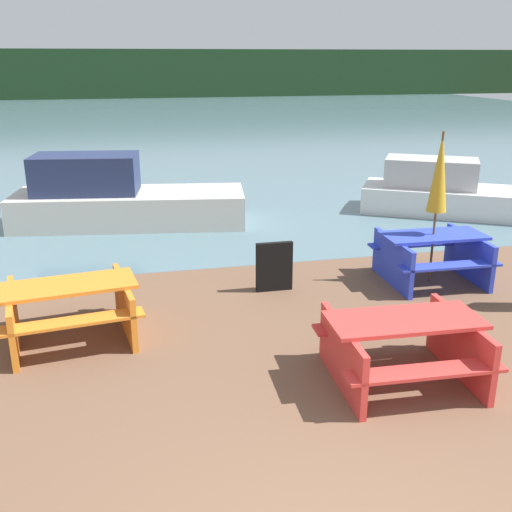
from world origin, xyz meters
TOP-DOWN VIEW (x-y plane):
  - water at (0.00, 31.91)m, footprint 60.00×50.00m
  - far_treeline at (0.00, 51.91)m, footprint 80.00×1.60m
  - picnic_table_red at (1.64, 2.88)m, footprint 1.67×1.44m
  - picnic_table_orange at (-1.89, 4.72)m, footprint 1.78×1.59m
  - picnic_table_blue at (3.44, 5.59)m, footprint 1.59×1.42m
  - umbrella_gold at (3.44, 5.59)m, footprint 0.30×0.30m
  - boat at (-1.25, 10.10)m, footprint 4.90×2.25m
  - boat_second at (6.08, 9.34)m, footprint 4.59×3.46m
  - signboard at (0.96, 5.74)m, footprint 0.55×0.08m

SIDE VIEW (x-z plane):
  - water at x=0.00m, z-range 0.00..0.00m
  - signboard at x=0.96m, z-range 0.00..0.75m
  - picnic_table_red at x=1.64m, z-range 0.07..0.80m
  - boat_second at x=6.08m, z-range -0.16..1.05m
  - picnic_table_orange at x=-1.89m, z-range 0.08..0.81m
  - picnic_table_blue at x=3.44m, z-range 0.07..0.83m
  - boat at x=-1.25m, z-range -0.20..1.26m
  - umbrella_gold at x=3.44m, z-range 0.55..2.86m
  - far_treeline at x=0.00m, z-range 0.00..4.00m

